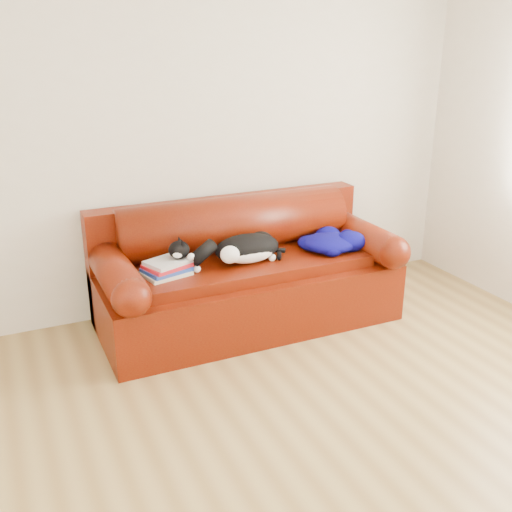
{
  "coord_description": "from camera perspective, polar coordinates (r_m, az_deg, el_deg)",
  "views": [
    {
      "loc": [
        -1.35,
        -2.13,
        1.97
      ],
      "look_at": [
        0.25,
        1.35,
        0.56
      ],
      "focal_mm": 42.0,
      "sensor_mm": 36.0,
      "label": 1
    }
  ],
  "objects": [
    {
      "name": "cat",
      "position": [
        4.1,
        -0.86,
        0.66
      ],
      "size": [
        0.68,
        0.39,
        0.24
      ],
      "rotation": [
        0.0,
        0.0,
        0.33
      ],
      "color": "black",
      "rests_on": "sofa_base"
    },
    {
      "name": "room_shell",
      "position": [
        2.62,
        10.05,
        13.33
      ],
      "size": [
        4.52,
        4.02,
        2.61
      ],
      "color": "beige",
      "rests_on": "ground"
    },
    {
      "name": "blanket",
      "position": [
        4.39,
        7.17,
        1.39
      ],
      "size": [
        0.48,
        0.41,
        0.15
      ],
      "rotation": [
        0.0,
        0.0,
        -0.07
      ],
      "color": "#070240",
      "rests_on": "sofa_base"
    },
    {
      "name": "sofa_back",
      "position": [
        4.42,
        -2.1,
        1.37
      ],
      "size": [
        2.1,
        1.01,
        0.88
      ],
      "color": "#410702",
      "rests_on": "ground"
    },
    {
      "name": "book_stack",
      "position": [
        3.94,
        -8.48,
        -1.11
      ],
      "size": [
        0.33,
        0.29,
        0.1
      ],
      "rotation": [
        0.0,
        0.0,
        0.3
      ],
      "color": "beige",
      "rests_on": "sofa_base"
    },
    {
      "name": "ground",
      "position": [
        3.19,
        6.4,
        -17.93
      ],
      "size": [
        4.5,
        4.5,
        0.0
      ],
      "primitive_type": "plane",
      "color": "olive",
      "rests_on": "ground"
    },
    {
      "name": "sofa_base",
      "position": [
        4.32,
        -0.8,
        -3.4
      ],
      "size": [
        2.1,
        0.9,
        0.5
      ],
      "color": "#410702",
      "rests_on": "ground"
    }
  ]
}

